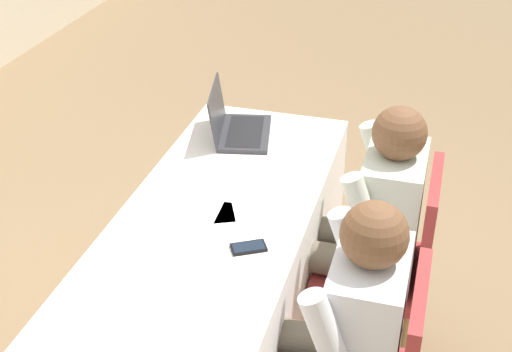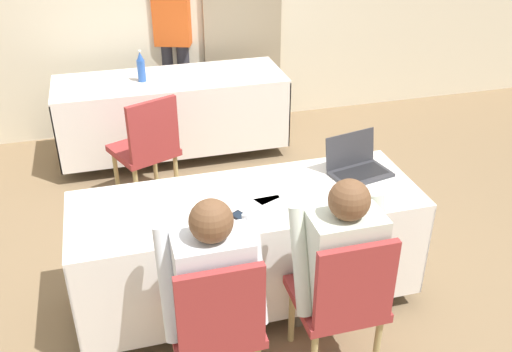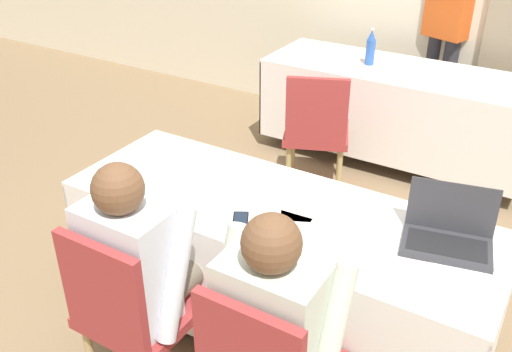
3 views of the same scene
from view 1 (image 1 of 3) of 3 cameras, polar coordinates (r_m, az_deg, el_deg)
The scene contains 9 objects.
conference_table_near at distance 2.72m, azimuth -3.88°, elevation -7.30°, with size 2.01×0.70×0.75m.
laptop at distance 3.21m, azimuth -1.55°, elevation 4.01°, with size 0.40×0.32×0.23m.
cell_phone at distance 2.50m, azimuth -0.60°, elevation -5.73°, with size 0.12×0.14×0.01m.
paper_beside_laptop at distance 3.29m, azimuth -0.32°, elevation 3.87°, with size 0.22×0.30×0.00m.
paper_centre_table at distance 2.63m, azimuth -0.06°, elevation -3.68°, with size 0.22×0.31×0.00m.
paper_left_edge at distance 2.71m, azimuth -4.99°, elevation -2.70°, with size 0.31×0.36×0.00m.
chair_near_right at distance 2.91m, azimuth 10.80°, elevation -6.61°, with size 0.44×0.44×0.90m.
person_checkered_shirt at distance 2.31m, azimuth 6.67°, elevation -12.56°, with size 0.50×0.52×1.16m.
person_white_shirt at distance 2.82m, azimuth 9.04°, elevation -3.72°, with size 0.50×0.52×1.16m.
Camera 1 is at (-2.00, -0.76, 2.24)m, focal length 50.00 mm.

